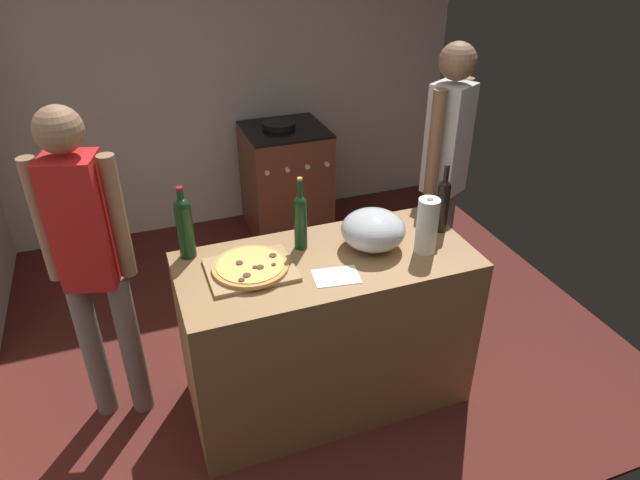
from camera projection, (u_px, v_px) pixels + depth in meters
name	position (u px, v px, depth m)	size (l,w,h in m)	color
ground_plane	(276.00, 316.00, 3.79)	(3.99, 3.52, 0.02)	#511E19
kitchen_wall_rear	(213.00, 65.00, 4.34)	(3.99, 0.10, 2.60)	#BCB7AD
counter	(327.00, 331.00, 2.96)	(1.44, 0.65, 0.89)	#9E7247
cutting_board	(251.00, 270.00, 2.63)	(0.40, 0.32, 0.02)	tan
pizza	(250.00, 266.00, 2.62)	(0.36, 0.36, 0.03)	tan
mixing_bowl	(373.00, 230.00, 2.78)	(0.32, 0.32, 0.19)	#B2B2B7
paper_towel_roll	(427.00, 226.00, 2.72)	(0.10, 0.10, 0.29)	white
wine_bottle_clear	(443.00, 203.00, 2.89)	(0.07, 0.07, 0.37)	black
wine_bottle_green	(301.00, 219.00, 2.74)	(0.06, 0.06, 0.38)	#143819
wine_bottle_amber	(184.00, 225.00, 2.66)	(0.08, 0.08, 0.37)	#143819
recipe_sheet	(336.00, 276.00, 2.60)	(0.21, 0.15, 0.00)	white
stove	(286.00, 180.00, 4.59)	(0.63, 0.62, 0.92)	brown
person_in_stripes	(89.00, 255.00, 2.60)	(0.39, 0.25, 1.68)	slate
person_in_red	(445.00, 168.00, 3.38)	(0.34, 0.28, 1.74)	slate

